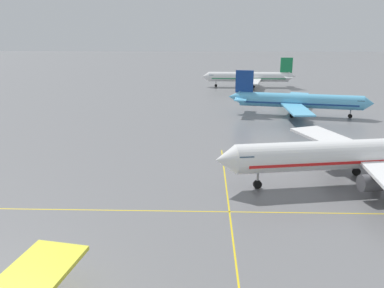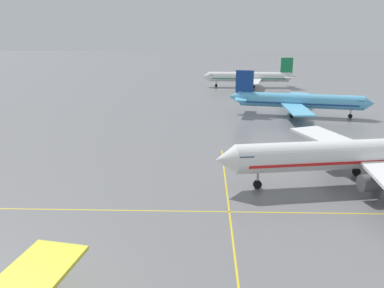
# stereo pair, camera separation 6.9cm
# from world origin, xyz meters

# --- Properties ---
(airliner_second_row) EXTENTS (41.48, 35.37, 12.92)m
(airliner_second_row) POSITION_xyz_m (18.98, 49.88, 4.41)
(airliner_second_row) COLOR white
(airliner_second_row) RESTS_ON ground
(airliner_third_row) EXTENTS (34.66, 29.51, 10.80)m
(airliner_third_row) POSITION_xyz_m (19.71, 93.57, 3.69)
(airliner_third_row) COLOR #5BB7E5
(airliner_third_row) RESTS_ON ground
(airliner_far_left_stand) EXTENTS (32.63, 28.24, 10.17)m
(airliner_far_left_stand) POSITION_xyz_m (12.46, 138.10, 3.47)
(airliner_far_left_stand) COLOR white
(airliner_far_left_stand) RESTS_ON ground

